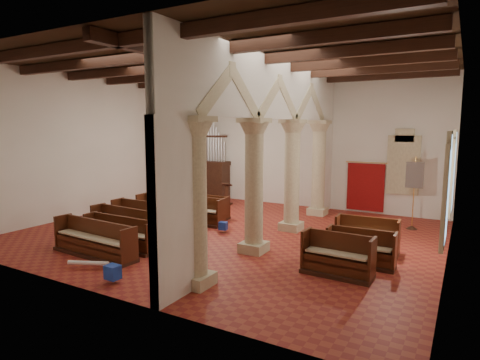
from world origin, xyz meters
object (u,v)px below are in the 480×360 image
Objects in this scene: processional_banner at (413,207)px; nave_pew_0 at (94,244)px; lectern at (227,196)px; pipe_organ at (210,173)px; aisle_pew_0 at (337,261)px.

processional_banner is 11.24m from nave_pew_0.
lectern is 0.35× the size of nave_pew_0.
pipe_organ is 11.92m from aisle_pew_0.
nave_pew_0 is at bearing -138.47° from processional_banner.
aisle_pew_0 is at bearing 20.01° from nave_pew_0.
nave_pew_0 is 7.04m from aisle_pew_0.
pipe_organ reaches higher than processional_banner.
processional_banner is 6.14m from aisle_pew_0.
processional_banner reaches higher than nave_pew_0.
processional_banner reaches higher than lectern.
lectern is 8.60m from nave_pew_0.
pipe_organ is 10.33m from processional_banner.
processional_banner is at bearing 81.82° from aisle_pew_0.
aisle_pew_0 reaches higher than nave_pew_0.
pipe_organ is 1.61× the size of processional_banner.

